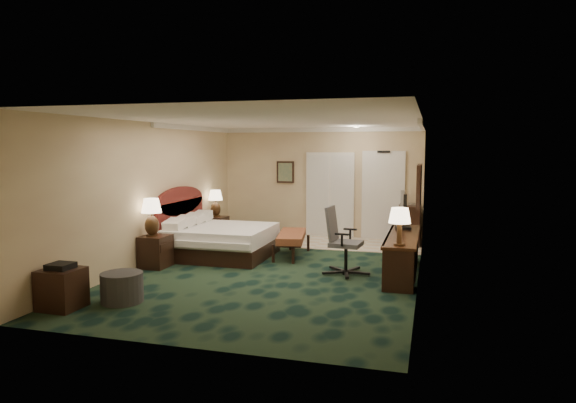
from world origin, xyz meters
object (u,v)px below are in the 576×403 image
(lamp_near, at_px, (152,217))
(desk_chair, at_px, (346,241))
(bed, at_px, (222,241))
(lamp_far, at_px, (216,203))
(nightstand_near, at_px, (156,251))
(bed_bench, at_px, (292,245))
(desk, at_px, (402,255))
(minibar, at_px, (409,225))
(nightstand_far, at_px, (217,229))
(ottoman, at_px, (122,287))
(tv, at_px, (403,210))
(side_table, at_px, (62,289))

(lamp_near, xyz_separation_m, desk_chair, (3.53, 0.47, -0.35))
(bed, relative_size, lamp_far, 3.05)
(nightstand_near, distance_m, bed_bench, 2.71)
(desk, xyz_separation_m, minibar, (-0.01, 2.93, 0.10))
(bed_bench, bearing_deg, bed, -174.78)
(lamp_near, xyz_separation_m, desk, (4.49, 0.71, -0.59))
(nightstand_far, relative_size, ottoman, 0.95)
(ottoman, bearing_deg, bed_bench, 67.27)
(lamp_near, distance_m, bed_bench, 2.85)
(lamp_far, xyz_separation_m, desk, (4.50, -2.21, -0.54))
(lamp_near, distance_m, tv, 4.67)
(tv, xyz_separation_m, minibar, (0.03, 2.22, -0.59))
(nightstand_near, relative_size, desk_chair, 0.50)
(side_table, bearing_deg, desk, 35.98)
(lamp_far, relative_size, minibar, 0.70)
(bed_bench, xyz_separation_m, desk_chair, (1.31, -1.18, 0.35))
(tv, bearing_deg, nightstand_far, 154.86)
(bed_bench, height_order, minibar, minibar)
(lamp_near, xyz_separation_m, side_table, (0.06, -2.50, -0.66))
(nightstand_near, height_order, lamp_far, lamp_far)
(lamp_far, relative_size, ottoman, 1.06)
(desk, bearing_deg, tv, 92.99)
(lamp_far, bearing_deg, lamp_near, -89.70)
(nightstand_far, distance_m, desk, 4.97)
(bed, xyz_separation_m, lamp_far, (-0.86, 1.66, 0.58))
(desk_chair, height_order, minibar, desk_chair)
(bed, height_order, nightstand_near, bed)
(nightstand_far, distance_m, desk_chair, 4.28)
(nightstand_far, bearing_deg, side_table, -89.57)
(lamp_near, bearing_deg, tv, 17.66)
(nightstand_far, bearing_deg, desk_chair, -34.56)
(bed, height_order, desk_chair, desk_chair)
(side_table, bearing_deg, minibar, 54.26)
(bed_bench, xyz_separation_m, minibar, (2.26, 1.99, 0.21))
(side_table, bearing_deg, lamp_near, 91.36)
(side_table, distance_m, desk_chair, 4.58)
(lamp_far, height_order, desk, lamp_far)
(lamp_far, distance_m, desk, 5.05)
(lamp_far, distance_m, desk_chair, 4.32)
(desk_chair, bearing_deg, nightstand_far, 150.89)
(lamp_far, bearing_deg, bed_bench, -29.71)
(bed_bench, height_order, desk, desk)
(nightstand_far, height_order, desk, desk)
(bed_bench, bearing_deg, ottoman, -123.24)
(bed_bench, relative_size, desk, 0.59)
(side_table, bearing_deg, bed_bench, 62.49)
(nightstand_far, relative_size, side_table, 1.02)
(lamp_near, distance_m, lamp_far, 2.93)
(nightstand_near, distance_m, tv, 4.69)
(desk, bearing_deg, lamp_far, 153.80)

